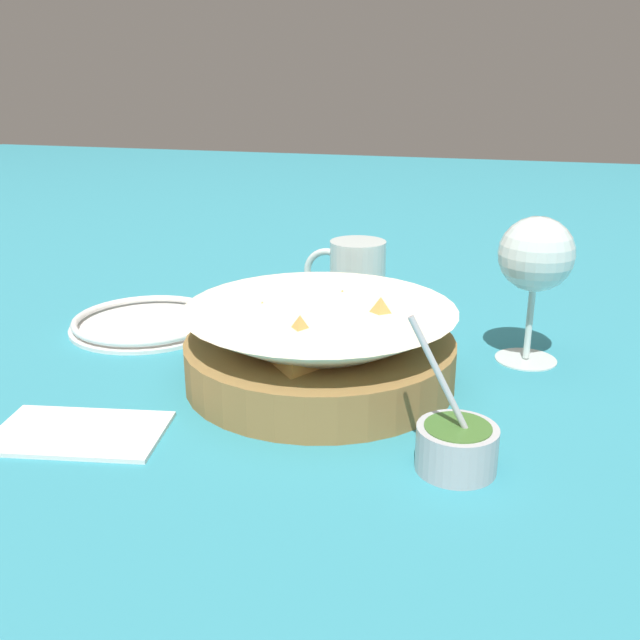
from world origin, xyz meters
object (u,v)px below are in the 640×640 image
(sauce_cup, at_px, (457,445))
(beer_mug, at_px, (356,278))
(wine_glass, at_px, (536,259))
(side_plate, at_px, (147,322))
(food_basket, at_px, (320,349))

(sauce_cup, relative_size, beer_mug, 1.14)
(sauce_cup, height_order, wine_glass, wine_glass)
(wine_glass, xyz_separation_m, beer_mug, (0.22, -0.12, -0.07))
(sauce_cup, height_order, side_plate, sauce_cup)
(beer_mug, relative_size, side_plate, 0.59)
(food_basket, height_order, beer_mug, food_basket)
(food_basket, bearing_deg, beer_mug, -84.92)
(wine_glass, distance_m, beer_mug, 0.26)
(wine_glass, bearing_deg, sauce_cup, 78.89)
(food_basket, distance_m, wine_glass, 0.24)
(wine_glass, distance_m, side_plate, 0.45)
(wine_glass, relative_size, beer_mug, 1.44)
(wine_glass, bearing_deg, side_plate, 2.89)
(food_basket, bearing_deg, side_plate, -20.71)
(food_basket, height_order, sauce_cup, sauce_cup)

